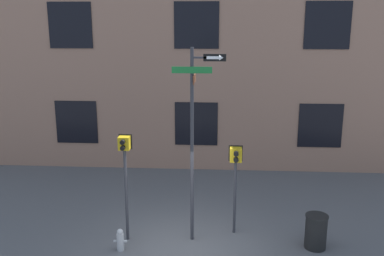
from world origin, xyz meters
The scene contains 7 objects.
ground_plane centered at (0.00, 0.00, 0.00)m, with size 60.00×60.00×0.00m, color #515154.
building_facade centered at (0.00, 6.74, 5.66)m, with size 24.00×0.63×11.31m.
street_sign_pole centered at (0.26, 0.70, 3.06)m, with size 1.34×0.83×5.16m.
pedestrian_signal_left centered at (-1.54, 0.57, 2.24)m, with size 0.35×0.40×2.93m.
pedestrian_signal_right centered at (1.36, 1.15, 1.97)m, with size 0.38×0.40×2.51m.
fire_hydrant centered at (-1.61, -0.02, 0.29)m, with size 0.35×0.19×0.60m.
trash_bin centered at (3.45, 0.45, 0.46)m, with size 0.59×0.59×0.92m.
Camera 1 is at (0.89, -9.89, 5.72)m, focal length 40.00 mm.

